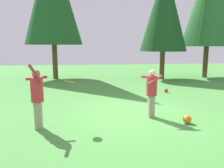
{
  "coord_description": "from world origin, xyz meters",
  "views": [
    {
      "loc": [
        -1.58,
        -7.34,
        2.34
      ],
      "look_at": [
        -0.73,
        0.05,
        1.05
      ],
      "focal_mm": 36.05,
      "sensor_mm": 36.0,
      "label": 1
    }
  ],
  "objects_px": {
    "person_thrower": "(37,94)",
    "ball_orange": "(187,119)",
    "ball_red": "(166,90)",
    "tree_right": "(164,9)",
    "frisbee": "(70,82)",
    "person_catcher": "(152,90)",
    "ball_white": "(35,102)"
  },
  "relations": [
    {
      "from": "person_catcher",
      "to": "tree_right",
      "type": "bearing_deg",
      "value": -122.36
    },
    {
      "from": "frisbee",
      "to": "ball_white",
      "type": "distance_m",
      "value": 3.17
    },
    {
      "from": "person_thrower",
      "to": "tree_right",
      "type": "relative_size",
      "value": 0.25
    },
    {
      "from": "ball_red",
      "to": "tree_right",
      "type": "distance_m",
      "value": 6.59
    },
    {
      "from": "frisbee",
      "to": "tree_right",
      "type": "height_order",
      "value": "tree_right"
    },
    {
      "from": "person_thrower",
      "to": "frisbee",
      "type": "distance_m",
      "value": 0.95
    },
    {
      "from": "ball_white",
      "to": "tree_right",
      "type": "xyz_separation_m",
      "value": [
        7.3,
        6.26,
        4.6
      ]
    },
    {
      "from": "person_catcher",
      "to": "person_thrower",
      "type": "bearing_deg",
      "value": -0.44
    },
    {
      "from": "person_thrower",
      "to": "frisbee",
      "type": "xyz_separation_m",
      "value": [
        0.88,
        0.15,
        0.31
      ]
    },
    {
      "from": "ball_white",
      "to": "tree_right",
      "type": "relative_size",
      "value": 0.03
    },
    {
      "from": "tree_right",
      "to": "person_catcher",
      "type": "bearing_deg",
      "value": -111.05
    },
    {
      "from": "person_catcher",
      "to": "ball_white",
      "type": "distance_m",
      "value": 4.65
    },
    {
      "from": "ball_red",
      "to": "person_thrower",
      "type": "bearing_deg",
      "value": -140.41
    },
    {
      "from": "person_catcher",
      "to": "frisbee",
      "type": "distance_m",
      "value": 2.65
    },
    {
      "from": "ball_orange",
      "to": "person_thrower",
      "type": "bearing_deg",
      "value": 179.22
    },
    {
      "from": "person_catcher",
      "to": "ball_red",
      "type": "distance_m",
      "value": 4.26
    },
    {
      "from": "ball_orange",
      "to": "ball_red",
      "type": "xyz_separation_m",
      "value": [
        0.96,
        4.46,
        -0.03
      ]
    },
    {
      "from": "person_thrower",
      "to": "ball_white",
      "type": "relative_size",
      "value": 7.24
    },
    {
      "from": "person_catcher",
      "to": "ball_red",
      "type": "relative_size",
      "value": 8.19
    },
    {
      "from": "frisbee",
      "to": "tree_right",
      "type": "bearing_deg",
      "value": 56.74
    },
    {
      "from": "ball_white",
      "to": "ball_orange",
      "type": "height_order",
      "value": "ball_orange"
    },
    {
      "from": "ball_red",
      "to": "ball_orange",
      "type": "bearing_deg",
      "value": -102.1
    },
    {
      "from": "ball_red",
      "to": "tree_right",
      "type": "bearing_deg",
      "value": 73.9
    },
    {
      "from": "person_thrower",
      "to": "ball_orange",
      "type": "height_order",
      "value": "person_thrower"
    },
    {
      "from": "ball_white",
      "to": "ball_orange",
      "type": "xyz_separation_m",
      "value": [
        5.05,
        -2.7,
        0.0
      ]
    },
    {
      "from": "ball_orange",
      "to": "frisbee",
      "type": "bearing_deg",
      "value": 176.58
    },
    {
      "from": "ball_white",
      "to": "ball_red",
      "type": "relative_size",
      "value": 1.34
    },
    {
      "from": "ball_white",
      "to": "ball_red",
      "type": "xyz_separation_m",
      "value": [
        6.01,
        1.77,
        -0.03
      ]
    },
    {
      "from": "ball_white",
      "to": "tree_right",
      "type": "height_order",
      "value": "tree_right"
    },
    {
      "from": "tree_right",
      "to": "person_thrower",
      "type": "bearing_deg",
      "value": -126.65
    },
    {
      "from": "frisbee",
      "to": "ball_white",
      "type": "xyz_separation_m",
      "value": [
        -1.56,
        2.49,
        -1.18
      ]
    },
    {
      "from": "person_thrower",
      "to": "person_catcher",
      "type": "height_order",
      "value": "person_thrower"
    }
  ]
}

